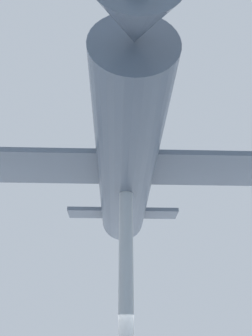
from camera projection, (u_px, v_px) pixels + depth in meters
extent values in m
cylinder|color=#999EA3|center=(126.00, 293.00, 9.24)|extent=(0.44, 0.44, 6.14)
cylinder|color=#4C5666|center=(126.00, 168.00, 11.19)|extent=(5.16, 10.58, 1.94)
cube|color=#4C5666|center=(126.00, 168.00, 11.19)|extent=(15.73, 7.07, 0.18)
cube|color=#4C5666|center=(123.00, 213.00, 15.30)|extent=(5.13, 2.56, 0.18)
cube|color=#4C5666|center=(123.00, 194.00, 15.78)|extent=(0.52, 1.10, 1.87)
cone|color=#4C5666|center=(136.00, 16.00, 6.07)|extent=(1.94, 1.66, 1.65)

